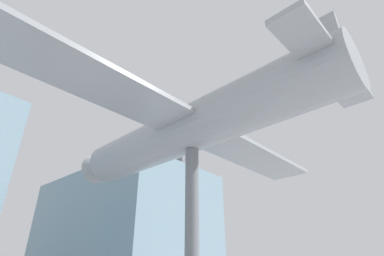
# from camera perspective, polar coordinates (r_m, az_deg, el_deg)

# --- Properties ---
(glass_pavilion_right) EXTENTS (9.32, 15.15, 10.61)m
(glass_pavilion_right) POSITION_cam_1_polar(r_m,az_deg,el_deg) (27.92, -13.28, -19.86)
(glass_pavilion_right) COLOR #7593A3
(glass_pavilion_right) RESTS_ON ground_plane
(support_pylon_central) EXTENTS (0.51, 0.51, 6.44)m
(support_pylon_central) POSITION_cam_1_polar(r_m,az_deg,el_deg) (10.86, 0.00, -20.12)
(support_pylon_central) COLOR slate
(support_pylon_central) RESTS_ON ground_plane
(suspended_airplane) EXTENTS (16.97, 14.05, 2.89)m
(suspended_airplane) POSITION_cam_1_polar(r_m,az_deg,el_deg) (12.24, -0.82, -0.31)
(suspended_airplane) COLOR #93999E
(suspended_airplane) RESTS_ON support_pylon_central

